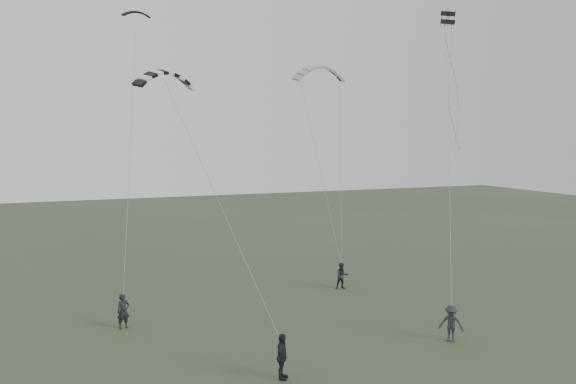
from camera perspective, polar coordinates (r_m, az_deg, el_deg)
name	(u,v)px	position (r m, az deg, el deg)	size (l,w,h in m)	color
ground	(311,353)	(26.23, 2.39, -15.99)	(140.00, 140.00, 0.00)	#33422A
flyer_left	(123,311)	(30.16, -16.39, -11.55)	(0.64, 0.42, 1.76)	black
flyer_right	(342,276)	(36.36, 5.51, -8.49)	(0.81, 0.63, 1.67)	#222328
flyer_center	(282,357)	(23.27, -0.62, -16.38)	(1.09, 0.45, 1.86)	black
flyer_far	(451,323)	(28.30, 16.24, -12.69)	(1.13, 0.65, 1.75)	#28282D
kite_dark_small	(136,12)	(32.90, -15.17, 17.24)	(1.49, 0.45, 0.50)	black
kite_pale_large	(320,66)	(40.45, 3.26, 12.62)	(3.81, 0.86, 1.58)	#A6A8AB
kite_striped	(165,72)	(26.28, -12.37, 11.81)	(2.84, 0.71, 1.13)	black
kite_box	(448,18)	(33.81, 15.93, 16.65)	(0.56, 0.56, 0.68)	black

